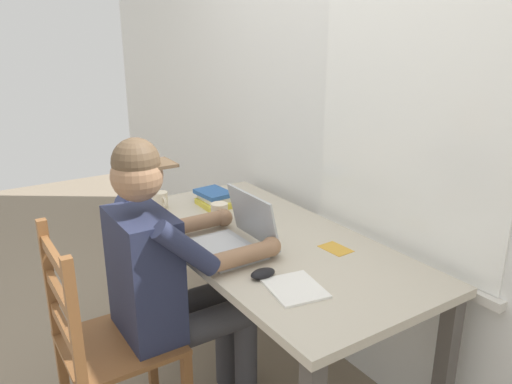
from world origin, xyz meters
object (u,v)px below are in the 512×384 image
at_px(coffee_mug_spare, 220,213).
at_px(laptop, 236,236).
at_px(coffee_mug_white, 161,201).
at_px(landscape_photo_print, 336,249).
at_px(coffee_mug_dark, 249,211).
at_px(desk, 266,257).
at_px(computer_mouse, 263,273).
at_px(book_stack_main, 214,198).
at_px(wooden_chair, 105,345).
at_px(seated_person, 171,274).

bearing_deg(coffee_mug_spare, laptop, -16.75).
bearing_deg(coffee_mug_white, landscape_photo_print, 25.94).
height_order(laptop, coffee_mug_spare, laptop).
bearing_deg(coffee_mug_white, coffee_mug_dark, 37.27).
distance_m(coffee_mug_dark, coffee_mug_spare, 0.14).
height_order(desk, computer_mouse, computer_mouse).
bearing_deg(laptop, computer_mouse, -10.39).
relative_size(coffee_mug_dark, book_stack_main, 0.54).
distance_m(book_stack_main, landscape_photo_print, 0.77).
bearing_deg(coffee_mug_dark, laptop, -41.71).
relative_size(wooden_chair, laptop, 2.88).
relative_size(seated_person, computer_mouse, 12.56).
bearing_deg(coffee_mug_spare, coffee_mug_white, -153.30).
height_order(wooden_chair, coffee_mug_dark, wooden_chair).
relative_size(wooden_chair, coffee_mug_dark, 8.39).
xyz_separation_m(coffee_mug_white, coffee_mug_dark, (0.38, 0.29, 0.00)).
xyz_separation_m(seated_person, computer_mouse, (0.31, 0.23, 0.07)).
xyz_separation_m(seated_person, landscape_photo_print, (0.27, 0.63, 0.05)).
bearing_deg(coffee_mug_white, wooden_chair, -39.98).
relative_size(laptop, coffee_mug_spare, 2.79).
height_order(wooden_chair, coffee_mug_spare, wooden_chair).
xyz_separation_m(desk, wooden_chair, (-0.01, -0.73, -0.19)).
relative_size(computer_mouse, book_stack_main, 0.47).
relative_size(desk, book_stack_main, 7.35).
relative_size(desk, coffee_mug_white, 14.04).
height_order(laptop, book_stack_main, laptop).
xyz_separation_m(wooden_chair, book_stack_main, (-0.49, 0.75, 0.31)).
bearing_deg(seated_person, landscape_photo_print, 67.04).
distance_m(seated_person, coffee_mug_dark, 0.55).
xyz_separation_m(wooden_chair, coffee_mug_spare, (-0.27, 0.66, 0.32)).
xyz_separation_m(laptop, computer_mouse, (0.28, -0.05, -0.04)).
height_order(seated_person, coffee_mug_spare, seated_person).
relative_size(wooden_chair, coffee_mug_white, 8.59).
relative_size(seated_person, coffee_mug_white, 11.34).
xyz_separation_m(coffee_mug_white, coffee_mug_spare, (0.32, 0.16, 0.00)).
relative_size(computer_mouse, landscape_photo_print, 0.77).
distance_m(wooden_chair, laptop, 0.66).
bearing_deg(wooden_chair, coffee_mug_spare, 112.13).
height_order(coffee_mug_white, landscape_photo_print, coffee_mug_white).
bearing_deg(computer_mouse, laptop, 169.61).
distance_m(seated_person, laptop, 0.31).
bearing_deg(landscape_photo_print, wooden_chair, -109.13).
xyz_separation_m(desk, coffee_mug_spare, (-0.28, -0.08, 0.14)).
relative_size(wooden_chair, landscape_photo_print, 7.32).
bearing_deg(coffee_mug_spare, coffee_mug_dark, 65.89).
bearing_deg(book_stack_main, seated_person, -43.52).
distance_m(coffee_mug_white, coffee_mug_spare, 0.36).
relative_size(computer_mouse, coffee_mug_spare, 0.84).
bearing_deg(desk, wooden_chair, -90.95).
distance_m(coffee_mug_dark, book_stack_main, 0.28).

